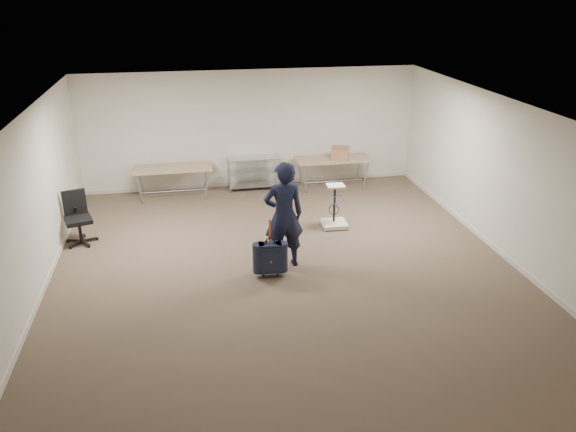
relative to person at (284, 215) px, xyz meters
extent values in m
plane|color=#4D3D2E|center=(0.00, -0.13, -0.96)|extent=(9.00, 9.00, 0.00)
plane|color=white|center=(0.00, 4.37, 0.44)|extent=(8.00, 0.00, 8.00)
plane|color=white|center=(0.00, -4.63, 0.44)|extent=(8.00, 0.00, 8.00)
plane|color=white|center=(-4.00, -0.13, 0.44)|extent=(0.00, 9.00, 9.00)
plane|color=white|center=(4.00, -0.13, 0.44)|extent=(0.00, 9.00, 9.00)
plane|color=white|center=(0.00, -0.13, 1.84)|extent=(8.00, 8.00, 0.00)
cube|color=beige|center=(0.00, 4.36, -0.91)|extent=(8.00, 0.02, 0.10)
cube|color=beige|center=(-3.99, -0.13, -0.91)|extent=(0.02, 9.00, 0.10)
cube|color=beige|center=(3.99, -0.13, -0.91)|extent=(0.02, 9.00, 0.10)
cube|color=#8B7355|center=(-1.90, 3.82, -0.24)|extent=(1.80, 0.75, 0.03)
cylinder|color=#989CA1|center=(-1.90, 3.82, -0.81)|extent=(1.50, 0.02, 0.02)
cylinder|color=#989CA1|center=(-2.65, 3.52, -0.61)|extent=(0.13, 0.04, 0.69)
cylinder|color=#989CA1|center=(-1.15, 3.52, -0.61)|extent=(0.13, 0.04, 0.69)
cylinder|color=#989CA1|center=(-2.65, 4.12, -0.61)|extent=(0.13, 0.04, 0.69)
cylinder|color=#989CA1|center=(-1.15, 4.12, -0.61)|extent=(0.13, 0.04, 0.69)
cube|color=#8B7355|center=(1.90, 3.82, -0.24)|extent=(1.80, 0.75, 0.03)
cylinder|color=#989CA1|center=(1.90, 3.82, -0.81)|extent=(1.50, 0.02, 0.02)
cylinder|color=#989CA1|center=(1.15, 3.52, -0.61)|extent=(0.13, 0.04, 0.69)
cylinder|color=#989CA1|center=(2.65, 3.52, -0.61)|extent=(0.13, 0.04, 0.69)
cylinder|color=#989CA1|center=(1.15, 4.12, -0.61)|extent=(0.13, 0.04, 0.69)
cylinder|color=#989CA1|center=(2.65, 4.12, -0.61)|extent=(0.13, 0.04, 0.69)
cylinder|color=silver|center=(-0.60, 3.85, -0.56)|extent=(0.02, 0.02, 0.80)
cylinder|color=silver|center=(0.60, 3.85, -0.56)|extent=(0.02, 0.02, 0.80)
cylinder|color=silver|center=(-0.60, 4.30, -0.56)|extent=(0.02, 0.02, 0.80)
cylinder|color=silver|center=(0.60, 4.30, -0.56)|extent=(0.02, 0.02, 0.80)
cube|color=silver|center=(0.00, 4.07, -0.86)|extent=(1.20, 0.45, 0.02)
cube|color=silver|center=(0.00, 4.07, -0.51)|extent=(1.20, 0.45, 0.02)
cube|color=silver|center=(0.00, 4.07, -0.18)|extent=(1.20, 0.45, 0.01)
imported|color=black|center=(0.00, 0.00, 0.00)|extent=(0.73, 0.51, 1.91)
cube|color=black|center=(-0.30, -0.37, -0.59)|extent=(0.39, 0.24, 0.52)
cube|color=black|center=(-0.30, -0.35, -0.87)|extent=(0.35, 0.17, 0.03)
cylinder|color=black|center=(-0.42, -0.37, -0.92)|extent=(0.03, 0.07, 0.07)
cylinder|color=black|center=(-0.18, -0.38, -0.92)|extent=(0.03, 0.07, 0.07)
torus|color=black|center=(-0.30, -0.37, -0.30)|extent=(0.17, 0.03, 0.16)
cube|color=#E7520C|center=(-0.30, -0.35, -0.11)|extent=(0.04, 0.01, 0.40)
cylinder|color=black|center=(-3.67, 1.61, -0.91)|extent=(0.61, 0.61, 0.09)
cylinder|color=black|center=(-3.67, 1.61, -0.70)|extent=(0.06, 0.06, 0.41)
cube|color=black|center=(-3.67, 1.61, -0.47)|extent=(0.59, 0.59, 0.08)
cube|color=black|center=(-3.74, 1.83, -0.19)|extent=(0.43, 0.18, 0.49)
cube|color=beige|center=(1.32, 1.48, -0.90)|extent=(0.51, 0.51, 0.08)
cylinder|color=black|center=(1.12, 1.28, -0.94)|extent=(0.06, 0.06, 0.04)
cylinder|color=black|center=(1.32, 1.53, -0.46)|extent=(0.05, 0.05, 0.79)
cube|color=beige|center=(1.32, 1.48, -0.07)|extent=(0.35, 0.31, 0.04)
torus|color=blue|center=(1.37, 1.40, -0.37)|extent=(0.26, 0.11, 0.24)
cube|color=olive|center=(2.05, 3.73, -0.07)|extent=(0.48, 0.42, 0.30)
camera|label=1|loc=(-1.57, -8.74, 3.69)|focal=35.00mm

